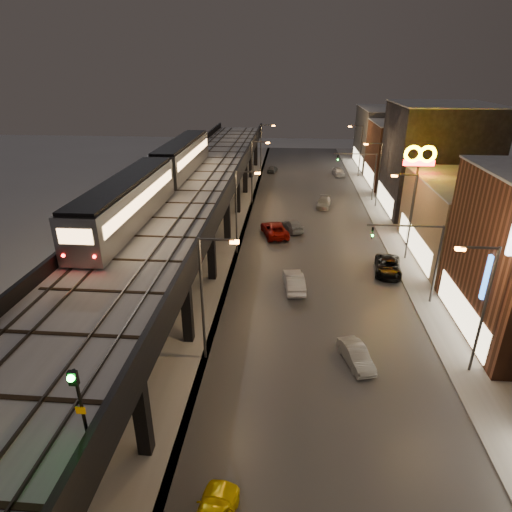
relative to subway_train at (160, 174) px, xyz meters
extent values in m
cube|color=#46474D|center=(16.00, 3.53, -8.40)|extent=(17.00, 120.00, 0.06)
cube|color=#9FA1A8|center=(26.00, 3.53, -8.36)|extent=(4.00, 120.00, 0.14)
cube|color=#9FA1A8|center=(2.50, 3.53, -8.40)|extent=(11.00, 120.00, 0.06)
cube|color=black|center=(2.50, 0.53, -2.63)|extent=(9.00, 100.00, 1.00)
cube|color=black|center=(-1.20, -26.47, -5.78)|extent=(0.70, 0.70, 5.30)
cube|color=black|center=(6.20, -26.47, -5.78)|extent=(0.70, 0.70, 5.30)
cube|color=black|center=(2.50, -26.47, -3.28)|extent=(8.00, 0.60, 0.50)
cube|color=black|center=(-1.20, -16.47, -5.78)|extent=(0.70, 0.70, 5.30)
cube|color=black|center=(6.20, -16.47, -5.78)|extent=(0.70, 0.70, 5.30)
cube|color=black|center=(2.50, -16.47, -3.28)|extent=(8.00, 0.60, 0.50)
cube|color=black|center=(-1.20, -6.47, -5.78)|extent=(0.70, 0.70, 5.30)
cube|color=black|center=(6.20, -6.47, -5.78)|extent=(0.70, 0.70, 5.30)
cube|color=black|center=(2.50, -6.47, -3.28)|extent=(8.00, 0.60, 0.50)
cube|color=black|center=(-1.20, 3.53, -5.78)|extent=(0.70, 0.70, 5.30)
cube|color=black|center=(6.20, 3.53, -5.78)|extent=(0.70, 0.70, 5.30)
cube|color=black|center=(2.50, 3.53, -3.28)|extent=(8.00, 0.60, 0.50)
cube|color=black|center=(-1.20, 13.53, -5.78)|extent=(0.70, 0.70, 5.30)
cube|color=black|center=(6.20, 13.53, -5.78)|extent=(0.70, 0.70, 5.30)
cube|color=black|center=(2.50, 13.53, -3.28)|extent=(8.00, 0.60, 0.50)
cube|color=black|center=(-1.20, 23.53, -5.78)|extent=(0.70, 0.70, 5.30)
cube|color=black|center=(6.20, 23.53, -5.78)|extent=(0.70, 0.70, 5.30)
cube|color=black|center=(2.50, 23.53, -3.28)|extent=(8.00, 0.60, 0.50)
cube|color=black|center=(-1.20, 33.53, -5.78)|extent=(0.70, 0.70, 5.30)
cube|color=black|center=(6.20, 33.53, -5.78)|extent=(0.70, 0.70, 5.30)
cube|color=black|center=(2.50, 33.53, -3.28)|extent=(8.00, 0.60, 0.50)
cube|color=black|center=(-1.20, 43.53, -5.78)|extent=(0.70, 0.70, 5.30)
cube|color=black|center=(6.20, 43.53, -5.78)|extent=(0.70, 0.70, 5.30)
cube|color=black|center=(2.50, 43.53, -3.28)|extent=(8.00, 0.60, 0.50)
cube|color=#B2B7C1|center=(2.50, 0.53, -2.05)|extent=(8.40, 100.00, 0.16)
cube|color=#332D28|center=(-0.72, 0.53, -1.89)|extent=(0.08, 98.00, 0.16)
cube|color=#332D28|center=(0.72, 0.53, -1.89)|extent=(0.08, 98.00, 0.16)
cube|color=#332D28|center=(3.78, 0.53, -1.89)|extent=(0.08, 98.00, 0.16)
cube|color=#332D28|center=(5.22, 0.53, -1.89)|extent=(0.08, 98.00, 0.16)
cube|color=black|center=(2.50, -29.47, -1.94)|extent=(7.80, 0.24, 0.06)
cube|color=black|center=(2.50, -13.47, -1.94)|extent=(7.80, 0.24, 0.06)
cube|color=black|center=(2.50, 2.53, -1.94)|extent=(7.80, 0.24, 0.06)
cube|color=black|center=(2.50, 18.53, -1.94)|extent=(7.80, 0.24, 0.06)
cube|color=black|center=(2.50, 34.53, -1.94)|extent=(7.80, 0.24, 0.06)
cube|color=black|center=(6.85, 0.53, -1.58)|extent=(0.30, 100.00, 1.10)
cube|color=black|center=(-1.85, 0.53, -1.58)|extent=(0.30, 100.00, 1.10)
cube|color=beige|center=(26.45, -13.47, -6.83)|extent=(0.10, 9.60, 2.40)
cube|color=#90775B|center=(32.50, 0.53, -4.43)|extent=(12.00, 15.00, 8.00)
cube|color=beige|center=(26.45, 0.53, -6.83)|extent=(0.10, 12.00, 2.40)
cube|color=#B2B7C1|center=(32.50, 0.53, -0.35)|extent=(12.20, 15.20, 0.16)
cube|color=black|center=(32.50, 16.53, -1.43)|extent=(12.00, 13.00, 14.00)
cube|color=beige|center=(26.45, 16.53, -6.83)|extent=(0.10, 10.40, 2.40)
cube|color=#B2B7C1|center=(32.50, 16.53, 5.65)|extent=(12.20, 13.20, 0.16)
cube|color=brown|center=(32.50, 30.53, -3.43)|extent=(12.00, 12.00, 10.00)
cube|color=beige|center=(26.45, 30.53, -6.83)|extent=(0.10, 9.60, 2.40)
cube|color=#B2B7C1|center=(32.50, 30.53, 1.65)|extent=(12.20, 12.20, 0.16)
cube|color=#4F4F4F|center=(32.50, 44.53, -2.93)|extent=(12.00, 16.00, 11.00)
cube|color=beige|center=(26.45, 44.53, -6.83)|extent=(0.10, 12.80, 2.40)
cube|color=#B2B7C1|center=(32.50, 44.53, 2.65)|extent=(12.20, 16.20, 0.16)
cylinder|color=#38383A|center=(7.80, -18.47, -3.93)|extent=(0.18, 0.18, 9.00)
cube|color=#38383A|center=(8.90, -18.47, 0.47)|extent=(2.20, 0.12, 0.12)
cube|color=orange|center=(10.00, -18.47, 0.35)|extent=(0.55, 0.28, 0.18)
cylinder|color=#38383A|center=(25.50, -18.47, -3.93)|extent=(0.18, 0.18, 9.00)
cube|color=#38383A|center=(24.40, -18.47, 0.47)|extent=(2.20, 0.12, 0.12)
cube|color=orange|center=(23.30, -18.47, 0.35)|extent=(0.55, 0.28, 0.18)
cylinder|color=#38383A|center=(7.80, -0.47, -3.93)|extent=(0.18, 0.18, 9.00)
cube|color=#38383A|center=(8.90, -0.47, 0.47)|extent=(2.20, 0.12, 0.12)
cube|color=orange|center=(10.00, -0.47, 0.35)|extent=(0.55, 0.28, 0.18)
cylinder|color=#38383A|center=(25.50, -0.47, -3.93)|extent=(0.18, 0.18, 9.00)
cube|color=#38383A|center=(24.40, -0.47, 0.47)|extent=(2.20, 0.12, 0.12)
cube|color=orange|center=(23.30, -0.47, 0.35)|extent=(0.55, 0.28, 0.18)
cylinder|color=#38383A|center=(7.80, 17.53, -3.93)|extent=(0.18, 0.18, 9.00)
cube|color=#38383A|center=(8.90, 17.53, 0.47)|extent=(2.20, 0.12, 0.12)
cube|color=orange|center=(10.00, 17.53, 0.35)|extent=(0.55, 0.28, 0.18)
cylinder|color=#38383A|center=(25.50, 17.53, -3.93)|extent=(0.18, 0.18, 9.00)
cube|color=#38383A|center=(24.40, 17.53, 0.47)|extent=(2.20, 0.12, 0.12)
cube|color=orange|center=(23.30, 17.53, 0.35)|extent=(0.55, 0.28, 0.18)
cylinder|color=#38383A|center=(7.80, 35.53, -3.93)|extent=(0.18, 0.18, 9.00)
cube|color=#38383A|center=(8.90, 35.53, 0.47)|extent=(2.20, 0.12, 0.12)
cube|color=orange|center=(10.00, 35.53, 0.35)|extent=(0.55, 0.28, 0.18)
cylinder|color=#38383A|center=(25.50, 35.53, -3.93)|extent=(0.18, 0.18, 9.00)
cube|color=#38383A|center=(24.40, 35.53, 0.47)|extent=(2.20, 0.12, 0.12)
cube|color=orange|center=(23.30, 35.53, 0.35)|extent=(0.55, 0.28, 0.18)
cylinder|color=#38383A|center=(25.50, -9.47, -4.93)|extent=(0.20, 0.20, 7.00)
cube|color=#38383A|center=(22.50, -9.47, -1.53)|extent=(6.00, 0.12, 0.12)
imported|color=black|center=(20.00, -9.47, -2.03)|extent=(0.20, 0.16, 1.00)
sphere|color=#0CFF26|center=(20.00, -9.62, -2.28)|extent=(0.18, 0.18, 0.18)
cylinder|color=#38383A|center=(25.50, 20.53, -4.93)|extent=(0.20, 0.20, 7.00)
cube|color=#38383A|center=(22.50, 20.53, -1.53)|extent=(6.00, 0.12, 0.12)
imported|color=black|center=(20.00, 20.53, -2.03)|extent=(0.20, 0.16, 1.00)
sphere|color=#0CFF26|center=(20.00, 20.38, -2.28)|extent=(0.18, 0.18, 0.18)
cube|color=gray|center=(0.00, -9.54, -0.12)|extent=(2.97, 17.95, 3.38)
cube|color=black|center=(0.00, -9.54, 1.70)|extent=(2.67, 17.43, 0.26)
cube|color=#FFBE76|center=(-1.50, -9.54, 0.35)|extent=(0.05, 16.41, 0.92)
cube|color=#FFBE76|center=(1.50, -9.54, 0.35)|extent=(0.05, 16.41, 0.92)
cube|color=gray|center=(0.00, 9.55, -0.12)|extent=(2.97, 17.95, 3.38)
cube|color=black|center=(0.00, 9.55, 1.70)|extent=(2.67, 17.43, 0.26)
cube|color=#FFBE76|center=(-1.50, 9.55, 0.35)|extent=(0.05, 16.41, 0.92)
cube|color=#FFBE76|center=(1.50, 9.55, 0.35)|extent=(0.05, 16.41, 0.92)
cube|color=#FFBE76|center=(0.00, -18.52, 0.40)|extent=(2.26, 0.05, 1.03)
sphere|color=#FF0C0C|center=(-1.03, -18.54, -0.94)|extent=(0.21, 0.21, 0.21)
sphere|color=#FF0C0C|center=(1.03, -18.54, -0.94)|extent=(0.21, 0.21, 0.21)
cylinder|color=black|center=(6.40, -31.61, -0.36)|extent=(0.12, 0.12, 2.90)
cube|color=black|center=(6.40, -31.73, 0.85)|extent=(0.31, 0.17, 0.53)
sphere|color=#0CFF26|center=(6.40, -31.85, 0.95)|extent=(0.25, 0.25, 0.25)
cube|color=#FFAA00|center=(6.40, -31.71, -0.55)|extent=(0.34, 0.04, 0.29)
imported|color=silver|center=(13.89, -8.00, -7.66)|extent=(2.17, 4.82, 1.53)
imported|color=#8F0D06|center=(11.59, 5.06, -7.66)|extent=(3.94, 6.03, 1.54)
imported|color=gray|center=(13.76, 6.87, -7.80)|extent=(2.97, 4.64, 1.25)
imported|color=#4D535D|center=(9.87, 37.74, -7.82)|extent=(2.01, 3.76, 1.22)
imported|color=gray|center=(18.07, -18.27, -7.79)|extent=(2.36, 4.07, 1.27)
imported|color=black|center=(22.99, -4.06, -7.71)|extent=(3.11, 5.43, 1.43)
imported|color=#9EA0A3|center=(18.12, 16.71, -7.79)|extent=(2.49, 4.61, 1.27)
imported|color=silver|center=(21.96, 35.83, -7.68)|extent=(2.27, 4.56, 1.49)
cylinder|color=#38383A|center=(26.50, 3.25, -3.95)|extent=(0.24, 0.24, 8.96)
cube|color=#FF0C0C|center=(26.50, 3.25, 0.87)|extent=(3.14, 0.25, 0.56)
torus|color=#F5D000|center=(25.77, 3.25, 1.76)|extent=(1.82, 0.37, 1.81)
torus|color=#F5D000|center=(27.23, 3.25, 1.76)|extent=(1.82, 0.37, 1.81)
cylinder|color=#38383A|center=(27.00, -18.56, -3.69)|extent=(0.28, 0.28, 9.47)
cylinder|color=#38383A|center=(27.00, -15.97, -6.22)|extent=(0.28, 0.28, 4.42)
cube|color=#2E7BF3|center=(27.00, -15.97, -2.68)|extent=(1.42, 0.35, 3.19)
camera|label=1|loc=(13.25, -42.29, 10.20)|focal=30.00mm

